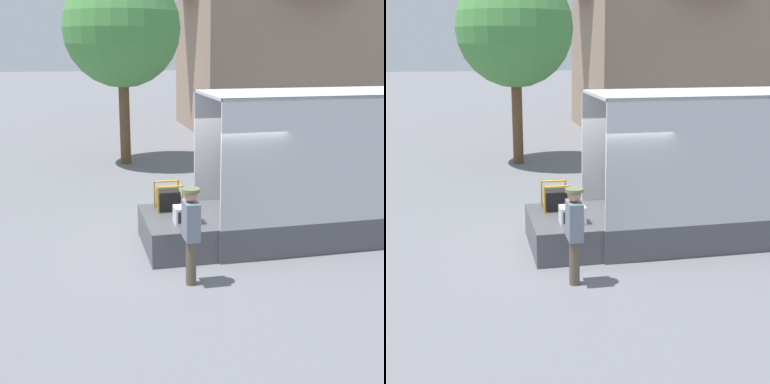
# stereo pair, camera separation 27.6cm
# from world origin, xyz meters

# --- Properties ---
(ground_plane) EXTENTS (160.00, 160.00, 0.00)m
(ground_plane) POSITION_xyz_m (0.00, 0.00, 0.00)
(ground_plane) COLOR slate
(tailgate_deck) EXTENTS (1.28, 2.05, 0.67)m
(tailgate_deck) POSITION_xyz_m (-0.64, 0.00, 0.33)
(tailgate_deck) COLOR #4C4C51
(tailgate_deck) RESTS_ON ground
(microwave) EXTENTS (0.49, 0.37, 0.34)m
(microwave) POSITION_xyz_m (-0.50, -0.44, 0.84)
(microwave) COLOR white
(microwave) RESTS_ON tailgate_deck
(portable_generator) EXTENTS (0.55, 0.50, 0.57)m
(portable_generator) POSITION_xyz_m (-0.67, 0.51, 0.88)
(portable_generator) COLOR black
(portable_generator) RESTS_ON tailgate_deck
(worker_person) EXTENTS (0.31, 0.44, 1.72)m
(worker_person) POSITION_xyz_m (-0.72, -1.78, 1.06)
(worker_person) COLOR brown
(worker_person) RESTS_ON ground
(house_backdrop) EXTENTS (9.23, 7.53, 8.36)m
(house_backdrop) POSITION_xyz_m (7.56, 15.23, 4.26)
(house_backdrop) COLOR gray
(house_backdrop) RESTS_ON ground
(street_tree) EXTENTS (3.90, 3.90, 6.53)m
(street_tree) POSITION_xyz_m (-0.75, 8.38, 4.56)
(street_tree) COLOR brown
(street_tree) RESTS_ON ground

